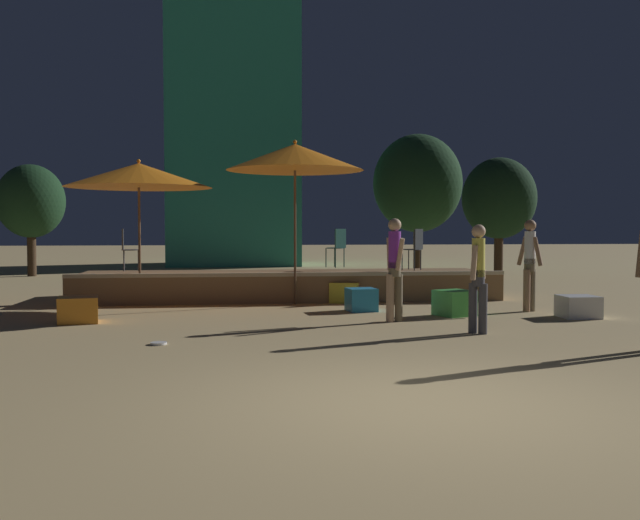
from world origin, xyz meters
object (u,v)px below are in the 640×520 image
(patio_umbrella_0, at_px, (139,175))
(bistro_chair_1, at_px, (127,245))
(bistro_chair_2, at_px, (415,245))
(person_3, at_px, (530,262))
(bistro_chair_0, at_px, (338,244))
(background_tree_2, at_px, (418,183))
(cube_seat_2, at_px, (578,307))
(frisbee_disc, at_px, (159,343))
(patio_umbrella_1, at_px, (295,157))
(cube_seat_1, at_px, (361,300))
(cube_seat_0, at_px, (78,310))
(person_0, at_px, (395,266))
(person_1, at_px, (478,276))
(background_tree_0, at_px, (499,199))
(cube_seat_3, at_px, (345,292))
(cube_seat_4, at_px, (454,303))
(background_tree_1, at_px, (31,202))

(patio_umbrella_0, relative_size, bistro_chair_1, 3.28)
(bistro_chair_1, relative_size, bistro_chair_2, 1.00)
(person_3, bearing_deg, bistro_chair_0, 97.21)
(bistro_chair_2, relative_size, background_tree_2, 0.18)
(cube_seat_2, bearing_deg, frisbee_disc, -163.56)
(patio_umbrella_1, distance_m, cube_seat_1, 3.29)
(frisbee_disc, bearing_deg, cube_seat_1, 45.82)
(cube_seat_0, xyz_separation_m, person_3, (8.05, 0.61, 0.72))
(person_0, bearing_deg, person_1, 103.93)
(cube_seat_1, distance_m, bistro_chair_0, 3.44)
(patio_umbrella_0, height_order, background_tree_0, background_tree_0)
(cube_seat_3, bearing_deg, bistro_chair_0, 86.80)
(patio_umbrella_0, bearing_deg, cube_seat_2, -21.29)
(cube_seat_0, xyz_separation_m, cube_seat_4, (6.46, 0.15, 0.01))
(person_3, height_order, frisbee_disc, person_3)
(person_1, relative_size, background_tree_1, 0.45)
(cube_seat_2, bearing_deg, cube_seat_1, 158.16)
(person_0, xyz_separation_m, bistro_chair_2, (1.28, 3.56, 0.25))
(bistro_chair_2, bearing_deg, person_0, 22.36)
(bistro_chair_0, xyz_separation_m, frisbee_disc, (-3.43, -6.79, -1.17))
(person_0, bearing_deg, background_tree_0, -137.93)
(cube_seat_3, height_order, frisbee_disc, cube_seat_3)
(background_tree_1, distance_m, background_tree_2, 13.53)
(patio_umbrella_1, height_order, bistro_chair_0, patio_umbrella_1)
(cube_seat_1, relative_size, person_3, 0.33)
(cube_seat_2, distance_m, person_0, 3.40)
(bistro_chair_1, bearing_deg, cube_seat_4, -125.92)
(patio_umbrella_0, height_order, background_tree_2, background_tree_2)
(person_1, bearing_deg, cube_seat_1, 153.91)
(cube_seat_3, xyz_separation_m, person_0, (0.32, -3.19, 0.72))
(patio_umbrella_0, bearing_deg, background_tree_2, 52.17)
(patio_umbrella_1, bearing_deg, cube_seat_4, -40.21)
(bistro_chair_1, relative_size, frisbee_disc, 4.06)
(cube_seat_1, xyz_separation_m, person_3, (3.11, -0.45, 0.72))
(cube_seat_3, distance_m, person_0, 3.29)
(cube_seat_0, bearing_deg, bistro_chair_2, 25.07)
(cube_seat_0, xyz_separation_m, background_tree_2, (9.41, 13.95, 3.02))
(cube_seat_4, distance_m, background_tree_2, 14.43)
(cube_seat_4, relative_size, background_tree_0, 0.20)
(cube_seat_1, bearing_deg, bistro_chair_1, 151.75)
(person_1, height_order, bistro_chair_0, person_1)
(person_3, bearing_deg, patio_umbrella_1, 125.13)
(cube_seat_0, distance_m, cube_seat_3, 5.57)
(patio_umbrella_0, xyz_separation_m, background_tree_2, (8.75, 11.27, 0.60))
(patio_umbrella_1, relative_size, background_tree_2, 0.66)
(background_tree_2, bearing_deg, person_0, -106.19)
(cube_seat_1, bearing_deg, patio_umbrella_0, 159.18)
(patio_umbrella_1, distance_m, frisbee_disc, 6.10)
(background_tree_1, relative_size, background_tree_2, 0.71)
(cube_seat_3, xyz_separation_m, frisbee_disc, (-3.34, -5.10, -0.20))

